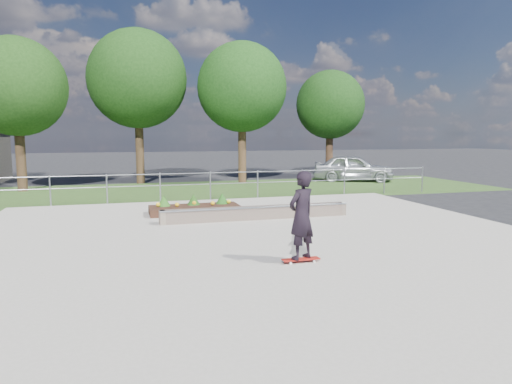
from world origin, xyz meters
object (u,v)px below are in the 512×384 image
skateboarder (302,216)px  planter_bed (195,207)px  parked_car (353,168)px  grind_ledge (257,213)px

skateboarder → planter_bed: bearing=100.6°
parked_car → grind_ledge: bearing=164.7°
grind_ledge → planter_bed: bearing=135.5°
skateboarder → parked_car: size_ratio=0.42×
grind_ledge → planter_bed: 2.39m
grind_ledge → planter_bed: (-1.71, 1.68, -0.02)m
grind_ledge → planter_bed: planter_bed is taller
skateboarder → parked_car: 17.55m
planter_bed → skateboarder: size_ratio=1.57×
grind_ledge → skateboarder: skateboarder is taller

